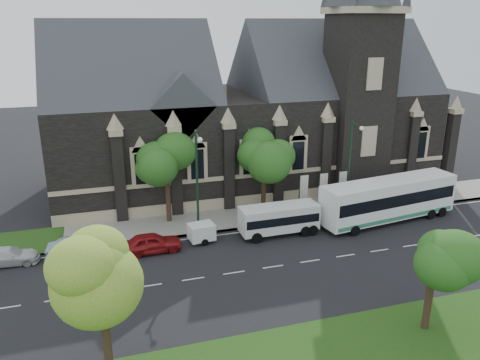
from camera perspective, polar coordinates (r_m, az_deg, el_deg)
name	(u,v)px	position (r m, az deg, el deg)	size (l,w,h in m)	color
ground	(273,267)	(35.93, 3.95, -10.29)	(160.00, 160.00, 0.00)	black
sidewalk	(236,218)	(44.00, -0.46, -4.52)	(80.00, 5.00, 0.15)	gray
museum	(257,110)	(51.71, 2.04, 8.33)	(40.00, 17.70, 29.90)	black
tree_park_near	(105,268)	(23.24, -15.85, -10.11)	(4.42, 4.42, 8.56)	black
tree_park_east	(435,256)	(29.56, 22.25, -8.34)	(3.40, 3.40, 6.28)	black
tree_walk_right	(266,151)	(44.18, 3.07, 3.43)	(4.08, 4.08, 7.80)	black
tree_walk_left	(168,160)	(42.05, -8.55, 2.35)	(3.91, 3.91, 7.64)	black
street_lamp_near	(350,163)	(44.02, 13.02, 1.96)	(0.36, 1.88, 9.00)	black
street_lamp_mid	(198,177)	(39.13, -5.09, 0.31)	(0.36, 1.88, 9.00)	black
banner_flag_left	(302,189)	(44.81, 7.45, -1.08)	(0.90, 0.10, 4.00)	black
banner_flag_center	(322,187)	(45.64, 9.74, -0.83)	(0.90, 0.10, 4.00)	black
banner_flag_right	(341,185)	(46.55, 11.94, -0.59)	(0.90, 0.10, 4.00)	black
tour_coach	(389,199)	(44.83, 17.31, -2.18)	(13.47, 4.52, 3.86)	white
shuttle_bus	(279,218)	(40.45, 4.70, -4.53)	(6.71, 2.45, 2.58)	silver
box_trailer	(201,232)	(39.33, -4.62, -6.19)	(3.01, 1.78, 1.57)	silver
sedan	(81,249)	(38.59, -18.45, -7.78)	(1.73, 4.95, 1.63)	slate
car_far_red	(152,243)	(38.24, -10.49, -7.38)	(1.86, 4.61, 1.57)	maroon
car_far_white	(8,256)	(39.87, -25.92, -8.17)	(1.79, 4.40, 1.28)	silver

